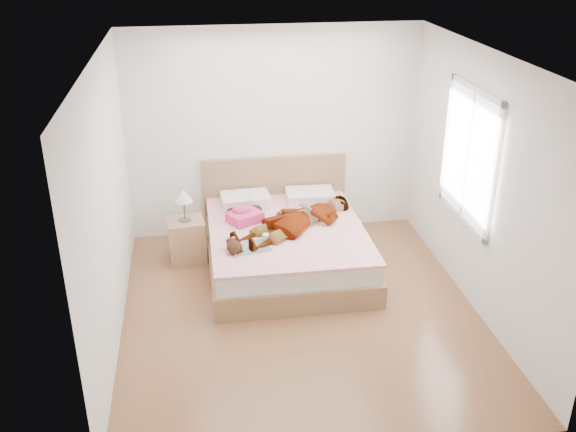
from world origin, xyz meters
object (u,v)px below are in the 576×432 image
object	(u,v)px
magazine	(251,248)
plush_toy	(234,246)
coffee_mug	(266,238)
towel	(244,215)
phone	(250,198)
nightstand	(187,237)
bed	(286,243)
woman	(298,216)

from	to	relation	value
magazine	plush_toy	xyz separation A→B (m)	(-0.18, -0.05, 0.06)
coffee_mug	towel	bearing A→B (deg)	109.63
phone	nightstand	size ratio (longest dim) A/B	0.12
nightstand	plush_toy	bearing A→B (deg)	-59.84
towel	nightstand	bearing A→B (deg)	169.89
phone	bed	world-z (taller)	bed
plush_toy	nightstand	distance (m)	1.03
phone	coffee_mug	xyz separation A→B (m)	(0.10, -0.74, -0.16)
phone	nightstand	distance (m)	0.88
phone	towel	world-z (taller)	phone
plush_toy	towel	bearing A→B (deg)	76.76
coffee_mug	plush_toy	world-z (taller)	plush_toy
phone	towel	xyz separation A→B (m)	(-0.09, -0.20, -0.12)
phone	bed	xyz separation A→B (m)	(0.37, -0.36, -0.43)
towel	plush_toy	size ratio (longest dim) A/B	1.70
coffee_mug	nightstand	xyz separation A→B (m)	(-0.87, 0.66, -0.25)
plush_toy	phone	bearing A→B (deg)	74.06
woman	coffee_mug	xyz separation A→B (m)	(-0.40, -0.34, -0.07)
phone	coffee_mug	size ratio (longest dim) A/B	0.94
phone	nightstand	xyz separation A→B (m)	(-0.77, -0.08, -0.41)
magazine	nightstand	size ratio (longest dim) A/B	0.54
woman	plush_toy	world-z (taller)	woman
phone	magazine	distance (m)	0.92
towel	coffee_mug	xyz separation A→B (m)	(0.19, -0.54, -0.03)
magazine	coffee_mug	size ratio (longest dim) A/B	4.32
towel	plush_toy	bearing A→B (deg)	-103.24
phone	plush_toy	bearing A→B (deg)	-140.91
bed	woman	bearing A→B (deg)	-17.89
coffee_mug	nightstand	size ratio (longest dim) A/B	0.12
bed	phone	bearing A→B (deg)	135.74
woman	nightstand	distance (m)	1.35
bed	nightstand	distance (m)	1.17
phone	plush_toy	world-z (taller)	phone
woman	bed	distance (m)	0.38
towel	phone	bearing A→B (deg)	64.81
bed	nightstand	world-z (taller)	bed
nightstand	bed	bearing A→B (deg)	-13.62
woman	magazine	size ratio (longest dim) A/B	3.45
towel	coffee_mug	bearing A→B (deg)	-70.37
towel	plush_toy	distance (m)	0.76
woman	towel	world-z (taller)	woman
magazine	coffee_mug	xyz separation A→B (m)	(0.18, 0.15, 0.03)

